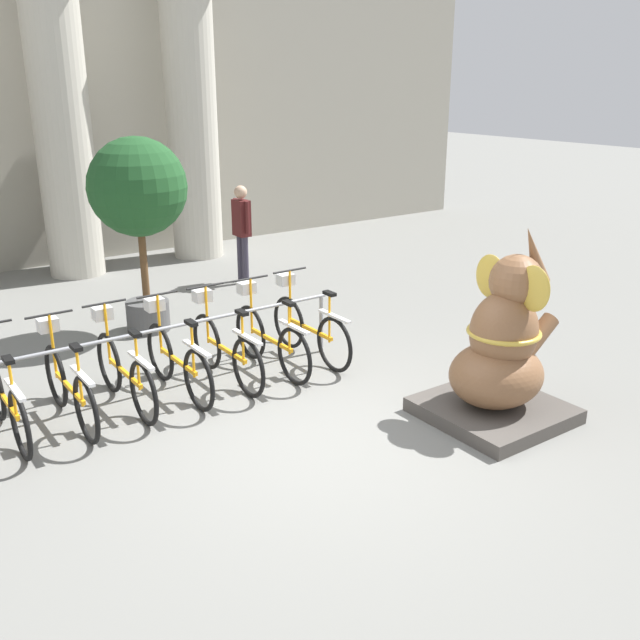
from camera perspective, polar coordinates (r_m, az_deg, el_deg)
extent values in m
plane|color=slate|center=(7.04, 0.47, -9.57)|extent=(60.00, 60.00, 0.00)
cube|color=#A39E8E|center=(14.09, -21.32, 16.24)|extent=(20.00, 0.20, 6.00)
cylinder|color=#BCB7A8|center=(13.15, -19.89, 14.10)|extent=(0.95, 0.95, 5.00)
cylinder|color=#BCB7A8|center=(14.00, -10.20, 15.12)|extent=(0.95, 0.95, 5.00)
cylinder|color=gray|center=(9.06, 0.10, -0.32)|extent=(0.05, 0.05, 0.75)
cylinder|color=gray|center=(7.89, -13.83, -0.97)|extent=(4.76, 0.04, 0.04)
torus|color=black|center=(7.12, -22.86, -7.76)|extent=(0.05, 0.68, 0.68)
cube|color=orange|center=(7.55, -23.79, -5.95)|extent=(0.04, 0.89, 0.04)
cube|color=silver|center=(6.98, -23.23, -5.13)|extent=(0.06, 0.57, 0.03)
cylinder|color=orange|center=(7.09, -23.35, -5.30)|extent=(0.03, 0.03, 0.59)
cube|color=black|center=(6.98, -23.68, -2.94)|extent=(0.08, 0.18, 0.04)
torus|color=black|center=(8.09, -20.37, -4.23)|extent=(0.05, 0.68, 0.68)
torus|color=black|center=(7.21, -18.19, -6.85)|extent=(0.05, 0.68, 0.68)
cube|color=orange|center=(7.63, -19.39, -5.13)|extent=(0.04, 0.89, 0.04)
cube|color=silver|center=(7.07, -18.48, -4.24)|extent=(0.06, 0.57, 0.03)
cylinder|color=orange|center=(7.18, -18.68, -4.43)|extent=(0.03, 0.03, 0.59)
cube|color=black|center=(7.07, -18.94, -2.08)|extent=(0.08, 0.18, 0.04)
cylinder|color=orange|center=(7.93, -20.58, -1.99)|extent=(0.03, 0.03, 0.70)
cylinder|color=black|center=(7.82, -20.87, 0.42)|extent=(0.48, 0.03, 0.03)
cube|color=silver|center=(7.96, -20.95, -0.35)|extent=(0.20, 0.16, 0.14)
torus|color=black|center=(8.28, -16.51, -3.28)|extent=(0.05, 0.68, 0.68)
torus|color=black|center=(7.41, -13.92, -5.71)|extent=(0.05, 0.68, 0.68)
cube|color=orange|center=(7.82, -15.32, -4.09)|extent=(0.04, 0.89, 0.04)
cube|color=silver|center=(7.27, -14.14, -3.15)|extent=(0.06, 0.57, 0.03)
cylinder|color=orange|center=(7.38, -14.39, -3.35)|extent=(0.03, 0.03, 0.59)
cube|color=black|center=(7.27, -14.59, -1.05)|extent=(0.08, 0.18, 0.04)
cylinder|color=orange|center=(8.12, -16.65, -1.07)|extent=(0.03, 0.03, 0.70)
cylinder|color=black|center=(8.01, -16.88, 1.29)|extent=(0.48, 0.03, 0.03)
cube|color=silver|center=(8.15, -17.02, 0.52)|extent=(0.20, 0.16, 0.14)
torus|color=black|center=(8.44, -12.66, -2.51)|extent=(0.05, 0.68, 0.68)
torus|color=black|center=(7.60, -9.68, -4.78)|extent=(0.05, 0.68, 0.68)
cube|color=orange|center=(8.00, -11.27, -3.26)|extent=(0.04, 0.89, 0.04)
cube|color=silver|center=(7.46, -9.83, -2.27)|extent=(0.06, 0.57, 0.03)
cylinder|color=orange|center=(7.57, -10.14, -2.48)|extent=(0.03, 0.03, 0.59)
cube|color=black|center=(7.46, -10.28, -0.22)|extent=(0.08, 0.18, 0.04)
cylinder|color=orange|center=(8.29, -12.72, -0.33)|extent=(0.03, 0.03, 0.70)
cylinder|color=black|center=(8.18, -12.90, 1.99)|extent=(0.48, 0.03, 0.03)
cube|color=silver|center=(8.31, -13.10, 1.23)|extent=(0.20, 0.16, 0.14)
torus|color=black|center=(8.66, -9.04, -1.72)|extent=(0.05, 0.68, 0.68)
torus|color=black|center=(7.84, -5.76, -3.83)|extent=(0.05, 0.68, 0.68)
cube|color=orange|center=(8.23, -7.49, -2.40)|extent=(0.04, 0.89, 0.04)
cube|color=silver|center=(7.71, -5.84, -1.38)|extent=(0.06, 0.57, 0.03)
cylinder|color=orange|center=(7.81, -6.19, -1.59)|extent=(0.03, 0.03, 0.59)
cube|color=black|center=(7.71, -6.28, 0.60)|extent=(0.08, 0.18, 0.04)
cylinder|color=orange|center=(8.51, -9.04, 0.42)|extent=(0.03, 0.03, 0.70)
cylinder|color=black|center=(8.41, -9.16, 2.69)|extent=(0.48, 0.03, 0.03)
cube|color=silver|center=(8.53, -9.41, 1.94)|extent=(0.20, 0.16, 0.14)
torus|color=black|center=(8.91, -5.58, -0.98)|extent=(0.05, 0.68, 0.68)
torus|color=black|center=(8.11, -2.06, -2.93)|extent=(0.05, 0.68, 0.68)
cube|color=orange|center=(8.49, -3.91, -1.60)|extent=(0.04, 0.89, 0.04)
cube|color=silver|center=(7.99, -2.09, -0.56)|extent=(0.06, 0.57, 0.03)
cylinder|color=orange|center=(8.09, -2.48, -0.78)|extent=(0.03, 0.03, 0.59)
cube|color=black|center=(7.99, -2.51, 1.35)|extent=(0.08, 0.18, 0.04)
cylinder|color=orange|center=(8.76, -5.52, 1.11)|extent=(0.03, 0.03, 0.70)
cylinder|color=black|center=(8.66, -5.60, 3.32)|extent=(0.48, 0.03, 0.03)
cube|color=silver|center=(8.78, -5.89, 2.58)|extent=(0.20, 0.16, 0.14)
torus|color=black|center=(9.23, -2.51, -0.19)|extent=(0.05, 0.68, 0.68)
torus|color=black|center=(8.46, 1.15, -1.98)|extent=(0.05, 0.68, 0.68)
cube|color=orange|center=(8.82, -0.76, -0.74)|extent=(0.04, 0.89, 0.04)
cube|color=silver|center=(8.34, 1.17, 0.30)|extent=(0.06, 0.57, 0.03)
cylinder|color=orange|center=(8.44, 0.76, 0.09)|extent=(0.03, 0.03, 0.59)
cube|color=black|center=(8.34, 0.77, 2.14)|extent=(0.08, 0.18, 0.04)
cylinder|color=orange|center=(9.09, -2.41, 1.84)|extent=(0.03, 0.03, 0.70)
cylinder|color=black|center=(8.99, -2.44, 3.98)|extent=(0.48, 0.03, 0.03)
cube|color=silver|center=(9.11, -2.77, 3.26)|extent=(0.20, 0.16, 0.14)
cube|color=#4C4742|center=(7.66, 13.67, -7.03)|extent=(1.32, 1.32, 0.15)
ellipsoid|color=brown|center=(7.50, 13.91, -4.25)|extent=(1.02, 0.90, 0.66)
ellipsoid|color=brown|center=(7.38, 14.49, -0.93)|extent=(0.72, 0.66, 0.84)
sphere|color=brown|center=(7.32, 15.43, 3.01)|extent=(0.54, 0.54, 0.54)
ellipsoid|color=gold|center=(7.43, 13.48, 3.41)|extent=(0.08, 0.38, 0.46)
ellipsoid|color=gold|center=(7.11, 16.71, 2.42)|extent=(0.08, 0.38, 0.46)
cone|color=brown|center=(7.45, 16.77, 4.99)|extent=(0.46, 0.19, 0.68)
cylinder|color=brown|center=(7.74, 15.19, -0.76)|extent=(0.53, 0.18, 0.48)
cylinder|color=brown|center=(7.57, 16.92, -1.38)|extent=(0.53, 0.18, 0.48)
torus|color=gold|center=(7.38, 14.49, -0.93)|extent=(0.74, 0.74, 0.05)
cylinder|color=#383342|center=(12.35, -6.38, 4.96)|extent=(0.11, 0.11, 0.81)
cylinder|color=#383342|center=(12.20, -5.99, 4.81)|extent=(0.11, 0.11, 0.81)
cube|color=#4C1919|center=(12.13, -6.31, 8.12)|extent=(0.20, 0.32, 0.60)
sphere|color=tan|center=(12.05, -6.38, 10.13)|extent=(0.22, 0.22, 0.22)
cylinder|color=#4C1919|center=(12.29, -6.77, 8.39)|extent=(0.07, 0.07, 0.54)
cylinder|color=#4C1919|center=(11.95, -5.84, 8.12)|extent=(0.07, 0.07, 0.54)
cylinder|color=#4C4C4C|center=(10.17, -13.59, 0.35)|extent=(0.59, 0.59, 0.42)
cylinder|color=brown|center=(9.97, -13.91, 4.35)|extent=(0.10, 0.10, 1.05)
sphere|color=#1E4C23|center=(9.77, -14.40, 10.29)|extent=(1.30, 1.30, 1.30)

